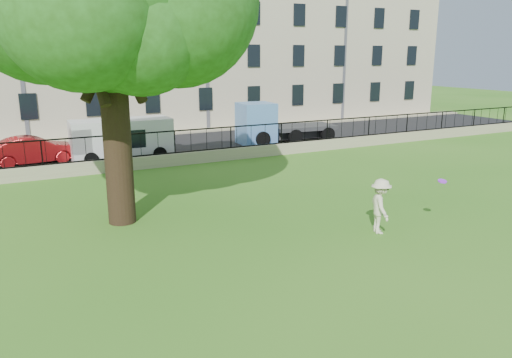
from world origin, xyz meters
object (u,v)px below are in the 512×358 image
man (380,206)px  blue_truck (285,122)px  white_van (122,140)px  red_sedan (33,151)px  frisbee (442,181)px

man → blue_truck: (5.74, 15.43, 0.39)m
man → blue_truck: size_ratio=0.29×
white_van → blue_truck: bearing=6.4°
red_sedan → blue_truck: blue_truck is taller
man → white_van: size_ratio=0.34×
frisbee → red_sedan: 19.19m
man → frisbee: 2.06m
blue_truck → white_van: bearing=-170.7°
red_sedan → blue_truck: bearing=-96.3°
white_van → man: bearing=-71.4°
frisbee → white_van: size_ratio=0.05×
red_sedan → white_van: bearing=-108.4°
white_van → blue_truck: blue_truck is taller
man → blue_truck: bearing=1.5°
man → red_sedan: man is taller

